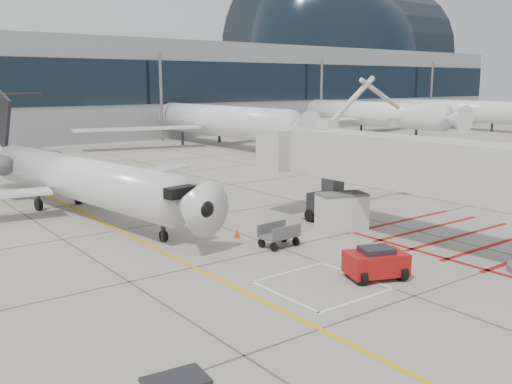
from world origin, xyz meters
TOP-DOWN VIEW (x-y plane):
  - ground_plane at (0.00, 0.00)m, footprint 260.00×260.00m
  - regional_jet at (-4.91, 15.08)m, footprint 26.03×31.03m
  - jet_bridge at (6.03, 0.75)m, footprint 9.16×18.02m
  - pushback_tug at (0.37, -1.74)m, footprint 2.80×2.27m
  - baggage_cart at (0.11, 4.26)m, footprint 1.96×1.31m
  - ground_power_unit at (4.91, 4.70)m, footprint 2.96×2.32m
  - cone_nose at (-0.58, 6.89)m, footprint 0.34×0.34m
  - cone_side at (2.76, 5.87)m, footprint 0.41×0.41m
  - terminal_building at (10.00, 70.00)m, footprint 180.00×28.00m
  - terminal_glass_band at (10.00, 55.95)m, footprint 180.00×0.10m
  - terminal_dome at (70.00, 70.00)m, footprint 40.00×28.00m
  - bg_aircraft_c at (22.57, 46.00)m, footprint 34.33×38.14m
  - bg_aircraft_d at (50.53, 46.00)m, footprint 33.85×37.61m
  - bg_aircraft_e at (70.82, 46.00)m, footprint 32.82×36.46m

SIDE VIEW (x-z plane):
  - ground_plane at x=0.00m, z-range 0.00..0.00m
  - cone_nose at x=-0.58m, z-range 0.00..0.47m
  - cone_side at x=2.76m, z-range 0.00..0.57m
  - baggage_cart at x=0.11m, z-range 0.00..1.19m
  - pushback_tug at x=0.37m, z-range 0.00..1.41m
  - ground_power_unit at x=4.91m, z-range 0.00..2.06m
  - jet_bridge at x=6.03m, z-range 0.00..7.07m
  - regional_jet at x=-4.91m, z-range 0.00..7.41m
  - bg_aircraft_e at x=70.82m, z-range 0.00..10.94m
  - bg_aircraft_d at x=50.53m, z-range 0.00..11.28m
  - bg_aircraft_c at x=22.57m, z-range 0.00..11.44m
  - terminal_building at x=10.00m, z-range 0.00..14.00m
  - terminal_glass_band at x=10.00m, z-range 5.00..11.00m
  - terminal_dome at x=70.00m, z-range 0.00..28.00m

